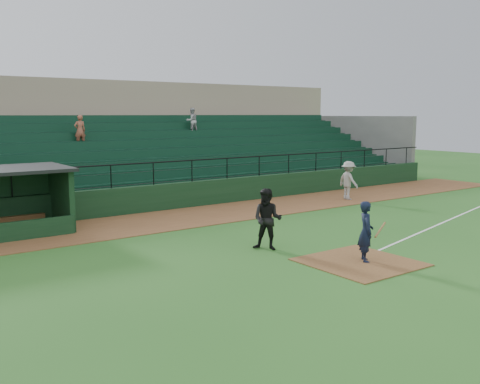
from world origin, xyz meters
TOP-DOWN VIEW (x-y plane):
  - ground at (0.00, 0.00)m, footprint 90.00×90.00m
  - warning_track at (0.00, 8.00)m, footprint 40.00×4.00m
  - home_plate_dirt at (0.00, -1.00)m, footprint 3.00×3.00m
  - foul_line at (8.00, 1.20)m, footprint 17.49×4.44m
  - stadium_structure at (-0.00, 16.46)m, footprint 38.00×13.08m
  - batter_at_plate at (0.21, -1.02)m, footprint 1.16×0.79m
  - umpire at (-1.23, 1.81)m, footprint 1.19×1.22m
  - runner at (8.46, 7.26)m, footprint 0.85×1.33m

SIDE VIEW (x-z plane):
  - ground at x=0.00m, z-range 0.00..0.00m
  - foul_line at x=8.00m, z-range 0.00..0.01m
  - warning_track at x=0.00m, z-range 0.00..0.03m
  - home_plate_dirt at x=0.00m, z-range 0.00..0.03m
  - batter_at_plate at x=0.21m, z-range 0.00..1.82m
  - umpire at x=-1.23m, z-range 0.00..1.99m
  - runner at x=8.46m, z-range 0.03..1.98m
  - stadium_structure at x=0.00m, z-range -0.90..5.50m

